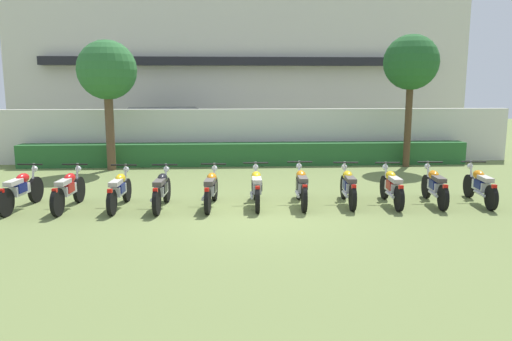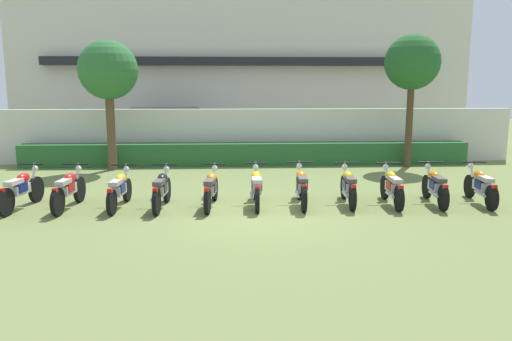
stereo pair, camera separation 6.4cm
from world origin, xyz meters
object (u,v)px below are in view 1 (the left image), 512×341
object	(u,v)px
motorcycle_in_row_2	(119,189)
motorcycle_in_row_3	(162,189)
tree_near_inspector	(107,72)
motorcycle_in_row_9	(435,186)
motorcycle_in_row_1	(68,189)
motorcycle_in_row_5	(256,187)
motorcycle_in_row_7	(348,186)
motorcycle_in_row_8	(392,186)
tree_far_side	(411,64)
motorcycle_in_row_4	(211,188)
motorcycle_in_row_10	(480,185)
motorcycle_in_row_0	(20,190)
motorcycle_in_row_6	(301,186)
parked_car	(167,132)

from	to	relation	value
motorcycle_in_row_2	motorcycle_in_row_3	xyz separation A→B (m)	(0.97, -0.09, 0.01)
tree_near_inspector	motorcycle_in_row_9	distance (m)	10.58
motorcycle_in_row_3	motorcycle_in_row_1	bearing A→B (deg)	91.20
tree_near_inspector	motorcycle_in_row_5	bearing A→B (deg)	-49.41
motorcycle_in_row_7	motorcycle_in_row_8	distance (m)	1.01
motorcycle_in_row_5	motorcycle_in_row_9	world-z (taller)	motorcycle_in_row_5
tree_far_side	motorcycle_in_row_4	bearing A→B (deg)	-140.64
motorcycle_in_row_3	motorcycle_in_row_4	bearing A→B (deg)	-82.82
motorcycle_in_row_3	tree_near_inspector	bearing A→B (deg)	26.86
motorcycle_in_row_5	motorcycle_in_row_2	bearing A→B (deg)	92.48
motorcycle_in_row_1	motorcycle_in_row_5	bearing A→B (deg)	-85.66
motorcycle_in_row_3	motorcycle_in_row_8	xyz separation A→B (m)	(5.33, 0.03, -0.00)
tree_far_side	motorcycle_in_row_9	bearing A→B (deg)	-103.55
motorcycle_in_row_10	motorcycle_in_row_2	bearing A→B (deg)	95.59
motorcycle_in_row_8	motorcycle_in_row_10	bearing A→B (deg)	-86.75
motorcycle_in_row_1	motorcycle_in_row_5	world-z (taller)	motorcycle_in_row_1
motorcycle_in_row_1	motorcycle_in_row_9	xyz separation A→B (m)	(8.47, -0.04, -0.01)
motorcycle_in_row_4	motorcycle_in_row_7	distance (m)	3.20
motorcycle_in_row_0	motorcycle_in_row_10	world-z (taller)	motorcycle_in_row_0
motorcycle_in_row_3	motorcycle_in_row_10	xyz separation A→B (m)	(7.46, 0.03, -0.01)
motorcycle_in_row_7	motorcycle_in_row_10	size ratio (longest dim) A/B	0.94
motorcycle_in_row_7	motorcycle_in_row_10	distance (m)	3.14
tree_far_side	motorcycle_in_row_6	size ratio (longest dim) A/B	2.31
motorcycle_in_row_1	motorcycle_in_row_7	xyz separation A→B (m)	(6.42, 0.04, -0.01)
motorcycle_in_row_0	motorcycle_in_row_2	distance (m)	2.20
motorcycle_in_row_2	motorcycle_in_row_10	xyz separation A→B (m)	(8.43, -0.06, 0.00)
parked_car	motorcycle_in_row_8	distance (m)	10.93
tree_far_side	motorcycle_in_row_7	xyz separation A→B (m)	(-3.35, -5.32, -3.04)
motorcycle_in_row_0	motorcycle_in_row_8	distance (m)	8.50
motorcycle_in_row_2	motorcycle_in_row_6	size ratio (longest dim) A/B	0.97
motorcycle_in_row_2	motorcycle_in_row_1	bearing A→B (deg)	93.43
parked_car	motorcycle_in_row_4	world-z (taller)	parked_car
tree_far_side	motorcycle_in_row_0	xyz separation A→B (m)	(-10.84, -5.32, -3.03)
tree_far_side	motorcycle_in_row_9	xyz separation A→B (m)	(-1.30, -5.40, -3.04)
motorcycle_in_row_5	motorcycle_in_row_9	bearing A→B (deg)	-89.78
motorcycle_in_row_0	motorcycle_in_row_7	bearing A→B (deg)	-83.51
motorcycle_in_row_1	motorcycle_in_row_2	size ratio (longest dim) A/B	1.03
tree_far_side	parked_car	bearing A→B (deg)	157.47
motorcycle_in_row_4	motorcycle_in_row_10	xyz separation A→B (m)	(6.34, -0.04, 0.00)
motorcycle_in_row_1	motorcycle_in_row_5	distance (m)	4.27
motorcycle_in_row_4	motorcycle_in_row_5	size ratio (longest dim) A/B	1.01
parked_car	motorcycle_in_row_2	world-z (taller)	parked_car
motorcycle_in_row_5	motorcycle_in_row_6	xyz separation A→B (m)	(1.05, -0.02, 0.01)
motorcycle_in_row_0	motorcycle_in_row_5	bearing A→B (deg)	-83.35
motorcycle_in_row_10	tree_far_side	bearing A→B (deg)	3.78
tree_near_inspector	motorcycle_in_row_1	xyz separation A→B (m)	(0.23, -5.31, -2.76)
motorcycle_in_row_0	motorcycle_in_row_2	world-z (taller)	motorcycle_in_row_0
parked_car	motorcycle_in_row_7	xyz separation A→B (m)	(5.22, -8.87, -0.49)
motorcycle_in_row_3	motorcycle_in_row_7	xyz separation A→B (m)	(4.32, 0.13, -0.00)
motorcycle_in_row_0	motorcycle_in_row_6	bearing A→B (deg)	-83.52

